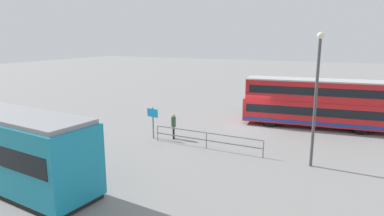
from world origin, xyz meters
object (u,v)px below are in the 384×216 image
Objects in this scene: double_decker_bus at (317,103)px; info_sign at (153,117)px; street_lamp at (316,91)px; pedestrian_near_railing at (174,124)px.

info_sign is at bearing 38.85° from double_decker_bus.
info_sign is 0.31× the size of street_lamp.
double_decker_bus is 11.53m from pedestrian_near_railing.
double_decker_bus is at bearing -141.15° from info_sign.
info_sign is at bearing -3.53° from street_lamp.
street_lamp is (-0.61, 8.73, 2.25)m from double_decker_bus.
double_decker_bus is 6.34× the size of pedestrian_near_railing.
double_decker_bus is 5.17× the size of info_sign.
pedestrian_near_railing is 9.86m from street_lamp.
pedestrian_near_railing is at bearing -7.23° from street_lamp.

